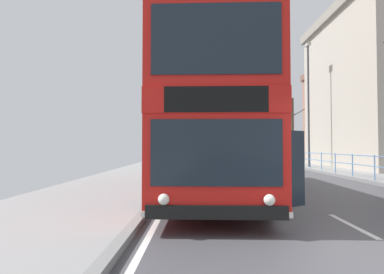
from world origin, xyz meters
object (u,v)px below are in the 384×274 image
at_px(double_decker_bus_main, 210,126).
at_px(bare_tree_far_01, 292,128).
at_px(street_lamp_far_side, 308,96).
at_px(background_building_01, 370,112).

height_order(double_decker_bus_main, bare_tree_far_01, bare_tree_far_01).
bearing_deg(bare_tree_far_01, street_lamp_far_side, -98.34).
distance_m(bare_tree_far_01, background_building_01, 10.69).
height_order(street_lamp_far_side, bare_tree_far_01, street_lamp_far_side).
bearing_deg(double_decker_bus_main, street_lamp_far_side, 58.01).
bearing_deg(bare_tree_far_01, background_building_01, 21.26).
bearing_deg(street_lamp_far_side, background_building_01, 47.77).
bearing_deg(double_decker_bus_main, background_building_01, 52.58).
xyz_separation_m(double_decker_bus_main, bare_tree_far_01, (8.90, 20.61, 1.13)).
xyz_separation_m(street_lamp_far_side, background_building_01, (11.00, 12.12, 0.16)).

